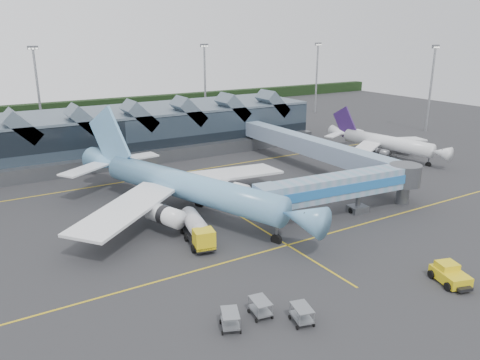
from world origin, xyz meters
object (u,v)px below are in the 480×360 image
main_airliner (182,185)px  pushback_tug (450,275)px  fuel_truck (196,227)px  jet_bridge (353,185)px  regional_jet (383,142)px

main_airliner → pushback_tug: 36.76m
fuel_truck → main_airliner: bearing=86.4°
pushback_tug → jet_bridge: bearing=91.9°
jet_bridge → pushback_tug: bearing=-99.6°
main_airliner → pushback_tug: main_airliner is taller
regional_jet → pushback_tug: 54.25m
regional_jet → jet_bridge: 36.57m
main_airliner → regional_jet: main_airliner is taller
jet_bridge → fuel_truck: bearing=177.3°
jet_bridge → fuel_truck: size_ratio=2.86×
fuel_truck → pushback_tug: bearing=-40.8°
regional_jet → pushback_tug: bearing=-139.5°
regional_jet → fuel_truck: bearing=-170.5°
main_airliner → regional_jet: size_ratio=1.54×
jet_bridge → pushback_tug: size_ratio=5.61×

